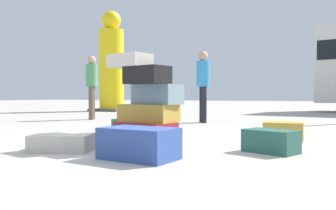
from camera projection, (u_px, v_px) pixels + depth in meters
name	position (u px, v px, depth m)	size (l,w,h in m)	color
ground_plane	(115.00, 146.00, 4.27)	(80.00, 80.00, 0.00)	#ADA89E
suitcase_tower	(148.00, 108.00, 4.28)	(0.85, 0.65, 1.10)	#4C4C51
suitcase_teal_left_side	(271.00, 141.00, 3.79)	(0.54, 0.32, 0.24)	#26594C
suitcase_tan_foreground_near	(284.00, 131.00, 4.87)	(0.51, 0.40, 0.25)	#B28C33
suitcase_navy_upright_blue	(139.00, 143.00, 3.40)	(0.71, 0.44, 0.30)	#334F99
suitcase_teal_foreground_far	(135.00, 126.00, 5.96)	(0.72, 0.36, 0.22)	#26594C
suitcase_cream_white_trunk	(62.00, 142.00, 3.93)	(0.63, 0.43, 0.18)	beige
person_bearded_onlooker	(203.00, 80.00, 8.05)	(0.30, 0.30, 1.61)	black
person_tourist_with_camera	(92.00, 81.00, 9.12)	(0.30, 0.31, 1.63)	brown
yellow_dummy_statue	(112.00, 67.00, 14.27)	(1.36, 1.36, 4.00)	yellow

